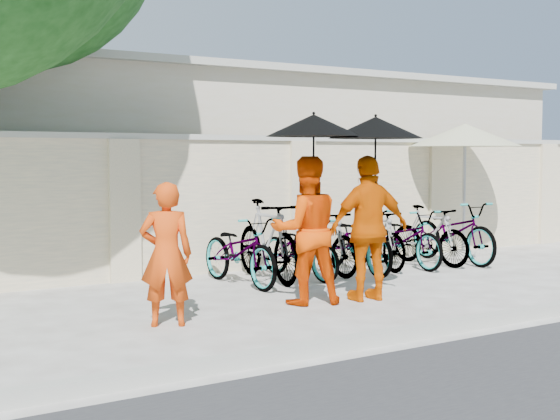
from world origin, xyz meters
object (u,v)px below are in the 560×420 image
monk_right (369,228)px  monk_left (166,254)px  monk_center (306,230)px  patio_umbrella (465,137)px

monk_right → monk_left: bearing=8.5°
monk_center → monk_right: bearing=-178.0°
monk_right → patio_umbrella: (4.05, 2.36, 1.21)m
monk_center → monk_right: monk_right is taller
monk_right → patio_umbrella: size_ratio=0.76×
monk_left → monk_center: (1.90, 0.21, 0.13)m
monk_left → monk_center: monk_center is taller
monk_left → monk_right: 2.68m
monk_center → monk_right: 0.81m
monk_right → monk_center: bearing=-7.6°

